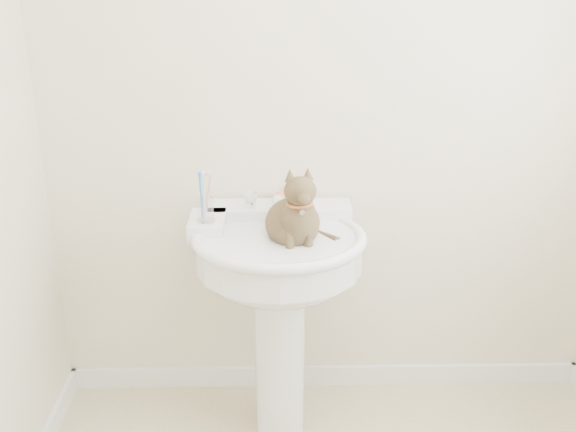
{
  "coord_description": "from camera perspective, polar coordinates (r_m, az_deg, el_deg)",
  "views": [
    {
      "loc": [
        -0.21,
        -1.38,
        1.79
      ],
      "look_at": [
        -0.17,
        0.79,
        0.92
      ],
      "focal_mm": 42.0,
      "sensor_mm": 36.0,
      "label": 1
    }
  ],
  "objects": [
    {
      "name": "soap_bar",
      "position": [
        2.6,
        0.17,
        1.62
      ],
      "size": [
        0.1,
        0.08,
        0.03
      ],
      "primitive_type": "cube",
      "rotation": [
        0.0,
        0.0,
        0.27
      ],
      "color": "#DB592E",
      "rests_on": "pedestal_sink"
    },
    {
      "name": "faucet",
      "position": [
        2.5,
        -0.79,
        1.5
      ],
      "size": [
        0.28,
        0.12,
        0.14
      ],
      "color": "silver",
      "rests_on": "pedestal_sink"
    },
    {
      "name": "cat",
      "position": [
        2.33,
        0.53,
        -0.21
      ],
      "size": [
        0.21,
        0.27,
        0.39
      ],
      "rotation": [
        0.0,
        0.0,
        0.21
      ],
      "color": "brown",
      "rests_on": "pedestal_sink"
    },
    {
      "name": "pedestal_sink",
      "position": [
        2.45,
        -0.8,
        -4.86
      ],
      "size": [
        0.64,
        0.62,
        0.88
      ],
      "color": "white",
      "rests_on": "floor"
    },
    {
      "name": "baseboard_back",
      "position": [
        3.03,
        3.17,
        -13.33
      ],
      "size": [
        2.2,
        0.02,
        0.09
      ],
      "primitive_type": "cube",
      "color": "white",
      "rests_on": "floor"
    },
    {
      "name": "wall_back",
      "position": [
        2.55,
        3.72,
        9.59
      ],
      "size": [
        2.2,
        0.0,
        2.5
      ],
      "primitive_type": null,
      "color": "beige",
      "rests_on": "ground"
    },
    {
      "name": "toothbrush_cup",
      "position": [
        2.39,
        -7.03,
        0.57
      ],
      "size": [
        0.07,
        0.07,
        0.18
      ],
      "rotation": [
        0.0,
        0.0,
        -0.01
      ],
      "color": "silver",
      "rests_on": "pedestal_sink"
    }
  ]
}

